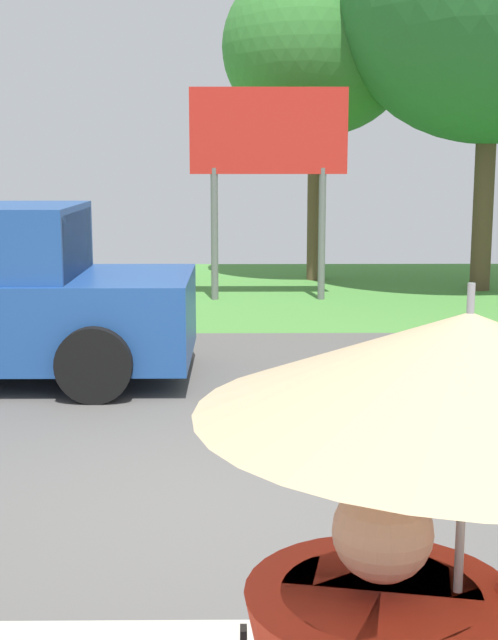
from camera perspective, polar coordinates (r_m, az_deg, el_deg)
The scene contains 4 objects.
ground_plane at distance 9.28m, azimuth -1.57°, elevation -4.82°, with size 40.00×22.00×0.20m.
roadside_billboard at distance 14.97m, azimuth 1.26°, elevation 11.01°, with size 2.60×0.12×3.50m.
tree_left_far at distance 17.63m, azimuth 4.47°, elevation 16.89°, with size 3.65×3.65×6.08m.
tree_right_mid at distance 16.82m, azimuth 15.29°, elevation 19.06°, with size 5.36×5.36×7.47m.
Camera 1 is at (0.16, -6.01, 2.38)m, focal length 50.17 mm.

